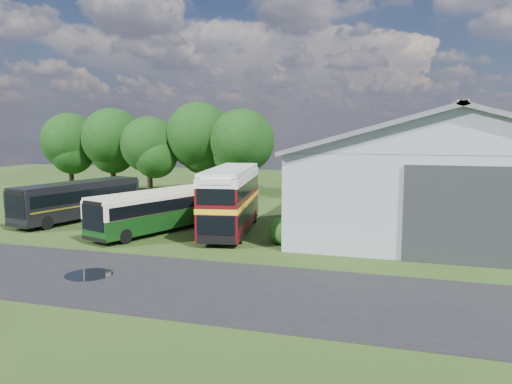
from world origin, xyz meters
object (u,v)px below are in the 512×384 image
(storage_shed, at_px, (443,166))
(bus_green_single, at_px, (157,210))
(bus_maroon_double, at_px, (231,200))
(bus_dark_single, at_px, (79,200))

(storage_shed, height_order, bus_green_single, storage_shed)
(bus_green_single, distance_m, bus_maroon_double, 4.91)
(bus_maroon_double, bearing_deg, bus_green_single, -171.72)
(bus_dark_single, bearing_deg, storage_shed, 27.47)
(bus_maroon_double, height_order, bus_dark_single, bus_maroon_double)
(storage_shed, bearing_deg, bus_green_single, -153.30)
(bus_maroon_double, relative_size, bus_dark_single, 0.95)
(storage_shed, relative_size, bus_green_single, 2.43)
(storage_shed, relative_size, bus_dark_single, 2.31)
(storage_shed, relative_size, bus_maroon_double, 2.42)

